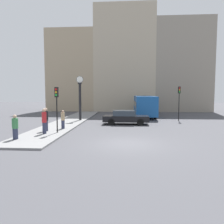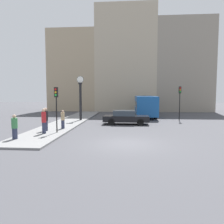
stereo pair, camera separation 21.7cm
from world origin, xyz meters
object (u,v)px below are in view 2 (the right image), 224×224
at_px(traffic_light_far, 180,96).
at_px(pedestrian_green_hoodie, 15,127).
at_px(pedestrian_black_jacket, 46,119).
at_px(bus_distant, 145,105).
at_px(pedestrian_red_top, 44,121).
at_px(sedan_car, 126,117).
at_px(street_clock, 80,98).
at_px(traffic_light_near, 56,100).
at_px(pedestrian_tan_coat, 63,119).

bearing_deg(traffic_light_far, pedestrian_green_hoodie, -138.45).
distance_m(pedestrian_black_jacket, pedestrian_green_hoodie, 3.29).
relative_size(bus_distant, traffic_light_far, 2.54).
distance_m(pedestrian_green_hoodie, pedestrian_red_top, 2.35).
height_order(sedan_car, street_clock, street_clock).
distance_m(bus_distant, pedestrian_red_top, 16.28).
bearing_deg(traffic_light_far, bus_distant, 128.28).
height_order(sedan_car, pedestrian_black_jacket, pedestrian_black_jacket).
bearing_deg(sedan_car, traffic_light_far, 28.89).
relative_size(sedan_car, street_clock, 0.93).
xyz_separation_m(bus_distant, pedestrian_black_jacket, (-8.64, -12.84, -0.50)).
xyz_separation_m(traffic_light_far, pedestrian_green_hoodie, (-13.01, -11.53, -1.83)).
height_order(bus_distant, traffic_light_near, traffic_light_near).
bearing_deg(street_clock, pedestrian_tan_coat, -91.59).
height_order(pedestrian_black_jacket, pedestrian_red_top, pedestrian_red_top).
relative_size(traffic_light_near, street_clock, 0.71).
relative_size(traffic_light_far, street_clock, 0.79).
bearing_deg(pedestrian_green_hoodie, pedestrian_tan_coat, 67.36).
height_order(bus_distant, pedestrian_tan_coat, bus_distant).
bearing_deg(sedan_car, pedestrian_black_jacket, -140.82).
bearing_deg(pedestrian_red_top, traffic_light_far, 38.58).
xyz_separation_m(traffic_light_near, pedestrian_black_jacket, (-1.10, 0.61, -1.54)).
xyz_separation_m(bus_distant, pedestrian_red_top, (-8.34, -13.97, -0.48)).
bearing_deg(traffic_light_far, pedestrian_red_top, -141.42).
height_order(traffic_light_far, pedestrian_green_hoodie, traffic_light_far).
xyz_separation_m(pedestrian_green_hoodie, pedestrian_tan_coat, (1.83, 4.38, -0.01)).
height_order(traffic_light_near, street_clock, street_clock).
bearing_deg(traffic_light_far, street_clock, -173.88).
xyz_separation_m(pedestrian_black_jacket, pedestrian_tan_coat, (1.00, 1.20, -0.15)).
xyz_separation_m(pedestrian_red_top, pedestrian_tan_coat, (0.70, 2.33, -0.17)).
bearing_deg(street_clock, sedan_car, -22.85).
xyz_separation_m(sedan_car, traffic_light_near, (-5.10, -5.66, 1.89)).
distance_m(street_clock, pedestrian_tan_coat, 6.20).
distance_m(pedestrian_red_top, pedestrian_tan_coat, 2.43).
height_order(traffic_light_near, pedestrian_green_hoodie, traffic_light_near).
height_order(sedan_car, pedestrian_tan_coat, pedestrian_tan_coat).
height_order(pedestrian_red_top, pedestrian_tan_coat, pedestrian_red_top).
xyz_separation_m(sedan_car, pedestrian_red_top, (-5.90, -6.18, 0.37)).
xyz_separation_m(sedan_car, pedestrian_tan_coat, (-5.20, -3.85, 0.20)).
bearing_deg(bus_distant, pedestrian_green_hoodie, -120.59).
bearing_deg(sedan_car, pedestrian_tan_coat, -143.47).
relative_size(sedan_car, traffic_light_far, 1.17).
distance_m(street_clock, pedestrian_green_hoodie, 10.67).
xyz_separation_m(bus_distant, pedestrian_green_hoodie, (-9.47, -16.02, -0.64)).
distance_m(bus_distant, street_clock, 9.44).
xyz_separation_m(traffic_light_near, pedestrian_tan_coat, (-0.10, 1.81, -1.68)).
relative_size(traffic_light_far, pedestrian_green_hoodie, 2.41).
bearing_deg(pedestrian_black_jacket, bus_distant, 56.06).
height_order(traffic_light_far, street_clock, street_clock).
bearing_deg(pedestrian_black_jacket, traffic_light_near, -29.20).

